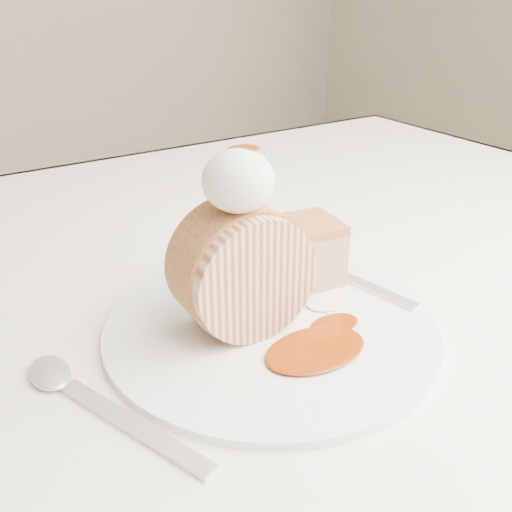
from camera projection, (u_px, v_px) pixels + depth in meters
table at (200, 328)px, 0.68m from camera, size 1.40×0.90×0.75m
plate at (271, 325)px, 0.52m from camera, size 0.34×0.34×0.01m
roulade_slice at (243, 270)px, 0.49m from camera, size 0.11×0.07×0.11m
cake_chunk at (304, 255)px, 0.58m from camera, size 0.08×0.07×0.06m
whipped_cream at (238, 181)px, 0.45m from camera, size 0.06×0.06×0.05m
caramel_drizzle at (243, 142)px, 0.44m from camera, size 0.03×0.02×0.01m
caramel_pool at (315, 349)px, 0.48m from camera, size 0.10×0.07×0.00m
fork at (362, 284)px, 0.58m from camera, size 0.06×0.18×0.00m
spoon at (133, 425)px, 0.41m from camera, size 0.09×0.18×0.00m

